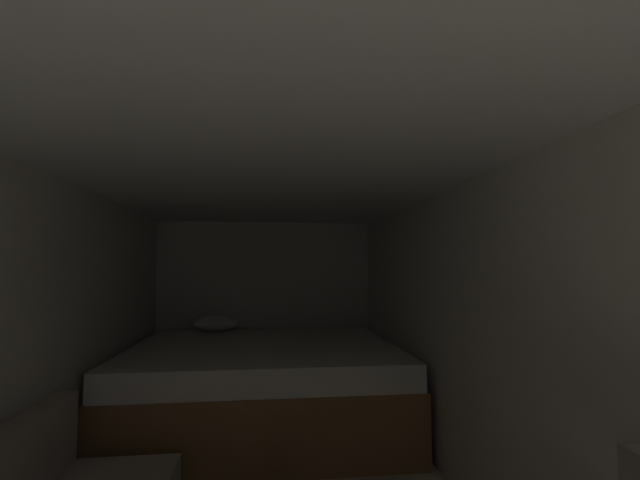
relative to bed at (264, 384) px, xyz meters
The scene contains 5 objects.
wall_back 1.27m from the bed, 89.79° to the left, with size 2.56×0.05×1.96m, color silver.
wall_left 2.14m from the bed, 127.61° to the right, with size 0.05×5.42×1.96m, color silver.
wall_right 2.15m from the bed, 52.22° to the right, with size 0.05×5.42×1.96m, color silver.
ceiling_slab 2.29m from the bed, 89.86° to the right, with size 2.56×5.42×0.05m, color white.
bed is the anchor object (origin of this frame).
Camera 1 is at (0.01, -0.41, 1.42)m, focal length 24.18 mm.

